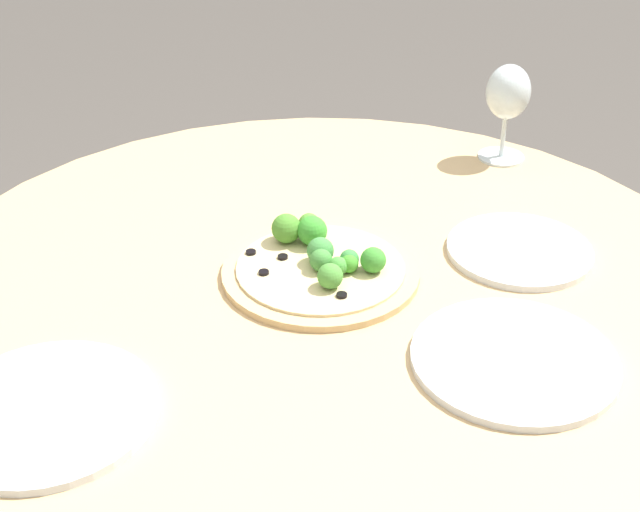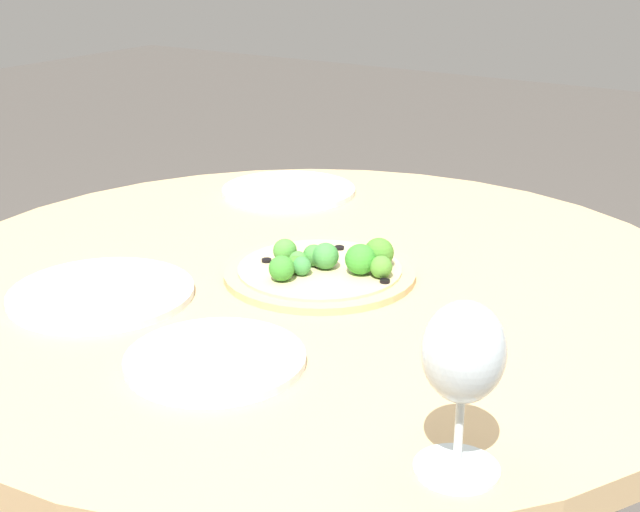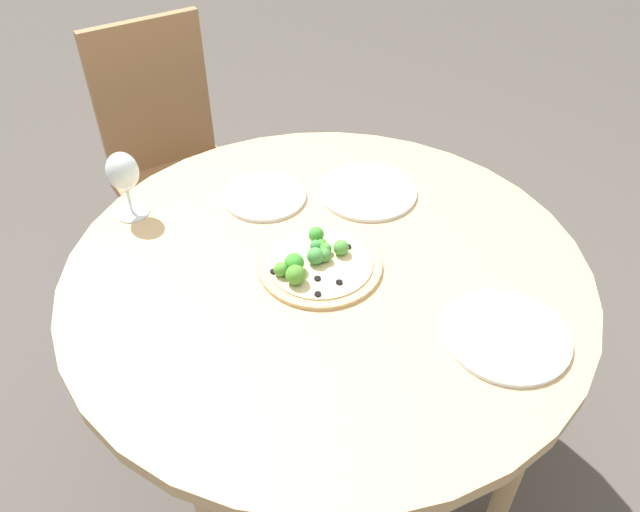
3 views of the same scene
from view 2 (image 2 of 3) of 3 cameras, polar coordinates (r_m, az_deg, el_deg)
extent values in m
cylinder|color=tan|center=(1.25, -0.61, -1.91)|extent=(1.13, 1.13, 0.04)
cylinder|color=tan|center=(1.59, 17.71, -12.82)|extent=(0.05, 0.05, 0.71)
cylinder|color=tan|center=(1.85, -3.60, -6.76)|extent=(0.05, 0.05, 0.71)
cylinder|color=tan|center=(1.24, 0.00, -1.08)|extent=(0.27, 0.27, 0.01)
cylinder|color=beige|center=(1.24, 0.00, -0.78)|extent=(0.23, 0.23, 0.00)
sphere|color=green|center=(1.21, -1.55, -0.57)|extent=(0.02, 0.02, 0.02)
sphere|color=#428D40|center=(1.23, 0.45, 0.06)|extent=(0.04, 0.04, 0.04)
sphere|color=#448A3B|center=(1.24, -0.34, 0.08)|extent=(0.03, 0.03, 0.03)
sphere|color=#3C9030|center=(1.18, -2.50, -0.79)|extent=(0.03, 0.03, 0.03)
sphere|color=#499A3C|center=(1.22, -1.41, -0.27)|extent=(0.03, 0.03, 0.03)
sphere|color=#4C9439|center=(1.25, -2.26, 0.35)|extent=(0.03, 0.03, 0.03)
sphere|color=#4A8744|center=(1.23, 0.20, -0.02)|extent=(0.03, 0.03, 0.03)
sphere|color=#3F8C42|center=(1.20, -1.18, -0.65)|extent=(0.03, 0.03, 0.03)
sphere|color=#519233|center=(1.19, 3.94, -0.70)|extent=(0.03, 0.03, 0.03)
sphere|color=#4B8C2E|center=(1.23, 3.79, 0.21)|extent=(0.04, 0.04, 0.04)
sphere|color=green|center=(1.20, 2.60, -0.21)|extent=(0.04, 0.04, 0.04)
cylinder|color=black|center=(1.29, 3.66, 0.32)|extent=(0.01, 0.01, 0.00)
cylinder|color=black|center=(1.18, 4.11, -1.65)|extent=(0.01, 0.01, 0.00)
cylinder|color=black|center=(1.25, -3.44, -0.28)|extent=(0.01, 0.01, 0.00)
cylinder|color=black|center=(1.30, 1.30, 0.52)|extent=(0.01, 0.01, 0.00)
cylinder|color=black|center=(1.23, 0.00, -0.62)|extent=(0.01, 0.01, 0.00)
cylinder|color=black|center=(1.26, 2.11, -0.13)|extent=(0.01, 0.01, 0.00)
cylinder|color=silver|center=(0.83, 8.73, -13.30)|extent=(0.08, 0.08, 0.00)
cylinder|color=silver|center=(0.81, 8.87, -11.16)|extent=(0.01, 0.01, 0.07)
ellipsoid|color=silver|center=(0.77, 9.19, -6.09)|extent=(0.07, 0.07, 0.09)
cylinder|color=silver|center=(1.01, -6.72, -6.58)|extent=(0.20, 0.20, 0.01)
cylinder|color=silver|center=(1.21, -13.81, -2.33)|extent=(0.24, 0.24, 0.01)
cylinder|color=silver|center=(1.62, -2.02, 4.21)|extent=(0.24, 0.24, 0.01)
camera|label=1|loc=(1.94, -27.81, 23.97)|focal=50.00mm
camera|label=3|loc=(1.97, 27.83, 31.26)|focal=35.00mm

